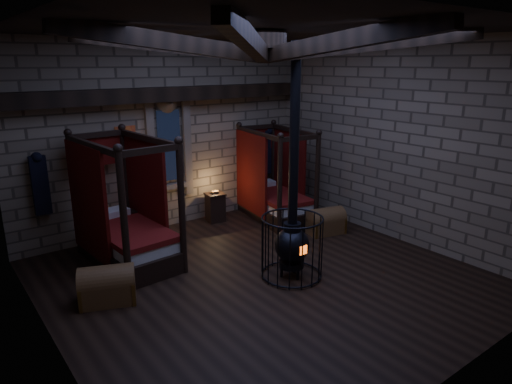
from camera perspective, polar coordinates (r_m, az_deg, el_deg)
room at (r=7.51m, az=0.55°, el=16.11°), size 7.02×7.02×4.29m
bed_left at (r=9.12m, az=-15.95°, el=-4.76°), size 1.36×2.37×2.39m
bed_right at (r=11.23m, az=2.29°, el=-0.53°), size 1.41×2.23×2.18m
trunk_left at (r=7.80m, az=-18.08°, el=-11.09°), size 0.99×0.83×0.63m
trunk_right at (r=10.38m, az=8.68°, el=-3.69°), size 0.91×0.69×0.60m
nightstand_left at (r=10.13m, az=-14.54°, el=-3.88°), size 0.50×0.49×0.89m
nightstand_right at (r=11.04m, az=-5.11°, el=-1.87°), size 0.49×0.48×0.76m
stove at (r=8.12m, az=4.51°, el=-6.28°), size 1.10×1.10×4.05m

